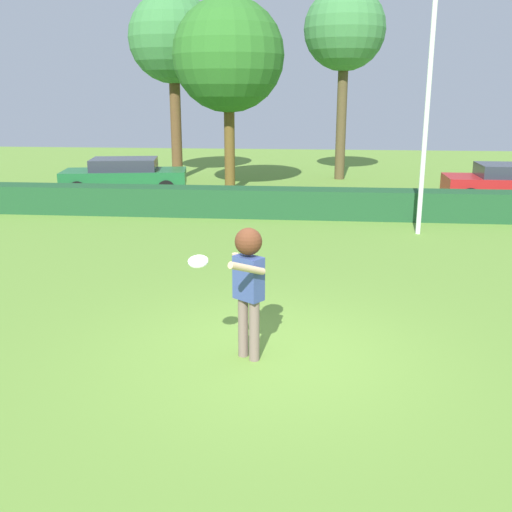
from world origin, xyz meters
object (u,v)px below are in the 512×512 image
object	(u,v)px
person	(248,276)
frisbee	(198,261)
parked_car_green	(125,175)
birch_tree	(228,56)
willow_tree	(173,40)
maple_tree	(345,31)
lamppost	(427,104)

from	to	relation	value
person	frisbee	distance (m)	0.72
parked_car_green	birch_tree	xyz separation A→B (m)	(3.56, 0.95, 3.95)
person	parked_car_green	world-z (taller)	person
birch_tree	parked_car_green	bearing A→B (deg)	-165.02
willow_tree	maple_tree	bearing A→B (deg)	4.32
frisbee	parked_car_green	size ratio (longest dim) A/B	0.06
parked_car_green	willow_tree	world-z (taller)	willow_tree
lamppost	maple_tree	distance (m)	10.09
lamppost	parked_car_green	xyz separation A→B (m)	(-9.21, 5.08, -2.50)
willow_tree	parked_car_green	bearing A→B (deg)	-103.05
maple_tree	birch_tree	world-z (taller)	maple_tree
lamppost	parked_car_green	bearing A→B (deg)	151.09
parked_car_green	willow_tree	xyz separation A→B (m)	(0.94, 4.04, 4.74)
person	maple_tree	size ratio (longest dim) A/B	0.24
person	lamppost	world-z (taller)	lamppost
willow_tree	lamppost	bearing A→B (deg)	-47.80
frisbee	birch_tree	bearing A→B (deg)	96.43
parked_car_green	frisbee	bearing A→B (deg)	-68.50
lamppost	birch_tree	bearing A→B (deg)	133.11
frisbee	parked_car_green	bearing A→B (deg)	111.50
frisbee	birch_tree	xyz separation A→B (m)	(-1.57, 13.98, 3.21)
lamppost	willow_tree	distance (m)	12.52
person	parked_car_green	size ratio (longest dim) A/B	0.41
birch_tree	willow_tree	distance (m)	4.13
parked_car_green	maple_tree	distance (m)	10.18
person	maple_tree	bearing A→B (deg)	83.82
lamppost	parked_car_green	size ratio (longest dim) A/B	1.30
parked_car_green	maple_tree	world-z (taller)	maple_tree
maple_tree	person	bearing A→B (deg)	-96.18
lamppost	parked_car_green	distance (m)	10.81
birch_tree	willow_tree	bearing A→B (deg)	130.32
person	frisbee	world-z (taller)	person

